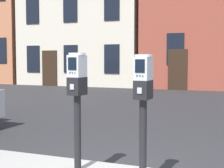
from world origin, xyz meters
TOP-DOWN VIEW (x-y plane):
  - parking_meter_near_kerb at (-0.49, -0.27)m, footprint 0.23×0.26m
  - parking_meter_twin_adjacent at (0.39, -0.27)m, footprint 0.23×0.26m

SIDE VIEW (x-z plane):
  - parking_meter_twin_adjacent at x=0.39m, z-range 0.42..1.93m
  - parking_meter_near_kerb at x=-0.49m, z-range 0.43..1.96m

